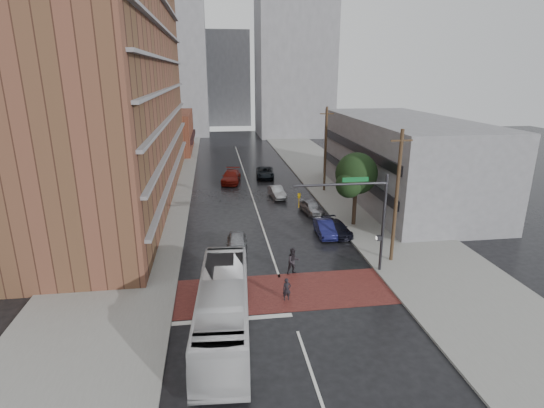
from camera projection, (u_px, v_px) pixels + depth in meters
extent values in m
plane|color=black|center=(285.00, 296.00, 27.27)|extent=(160.00, 160.00, 0.00)
cube|color=maroon|center=(284.00, 292.00, 27.74)|extent=(14.00, 5.00, 0.02)
cube|color=gray|center=(152.00, 195.00, 49.37)|extent=(9.00, 90.00, 0.15)
cube|color=gray|center=(343.00, 188.00, 52.40)|extent=(9.00, 90.00, 0.15)
cube|color=brown|center=(115.00, 70.00, 43.95)|extent=(10.00, 44.00, 28.00)
cube|color=brown|center=(169.00, 132.00, 75.71)|extent=(8.00, 16.00, 7.00)
cube|color=gray|center=(402.00, 159.00, 47.01)|extent=(11.00, 26.00, 9.00)
cube|color=gray|center=(166.00, 61.00, 94.42)|extent=(18.00, 16.00, 32.00)
cube|color=gray|center=(294.00, 52.00, 91.83)|extent=(16.00, 14.00, 36.00)
cube|color=gray|center=(226.00, 79.00, 113.52)|extent=(12.00, 10.00, 24.00)
cylinder|color=#332319|center=(355.00, 205.00, 39.14)|extent=(0.36, 0.36, 4.00)
sphere|color=black|center=(356.00, 173.00, 38.25)|extent=(3.80, 3.80, 3.80)
sphere|color=black|center=(349.00, 185.00, 37.61)|extent=(2.40, 2.40, 2.40)
sphere|color=black|center=(362.00, 178.00, 39.29)|extent=(2.60, 2.60, 2.60)
cylinder|color=#2D2D33|center=(383.00, 224.00, 29.52)|extent=(0.20, 0.20, 7.20)
cylinder|color=#2D2D33|center=(341.00, 184.00, 28.21)|extent=(6.40, 0.16, 0.16)
imported|color=gold|center=(299.00, 200.00, 28.14)|extent=(0.20, 0.16, 1.00)
cube|color=#0C5926|center=(356.00, 180.00, 28.25)|extent=(1.80, 0.05, 0.30)
cube|color=#2D2D33|center=(379.00, 238.00, 29.79)|extent=(0.30, 0.30, 0.35)
cylinder|color=#473321|center=(396.00, 198.00, 30.72)|extent=(0.26, 0.26, 10.00)
cube|color=#473321|center=(402.00, 141.00, 29.47)|extent=(1.60, 0.12, 0.12)
cylinder|color=#473321|center=(326.00, 150.00, 49.63)|extent=(0.26, 0.26, 10.00)
cube|color=#473321|center=(327.00, 114.00, 48.38)|extent=(1.60, 0.12, 0.12)
imported|color=silver|center=(223.00, 308.00, 22.88)|extent=(3.37, 11.43, 3.14)
imported|color=black|center=(287.00, 289.00, 26.53)|extent=(0.56, 0.39, 1.47)
imported|color=black|center=(293.00, 261.00, 29.96)|extent=(1.08, 0.93, 1.92)
imported|color=#94969B|center=(237.00, 244.00, 33.71)|extent=(2.00, 4.28, 1.42)
imported|color=#A8ABB0|center=(277.00, 192.00, 48.36)|extent=(1.84, 4.06, 1.29)
imported|color=maroon|center=(231.00, 177.00, 54.97)|extent=(3.01, 5.66, 1.56)
imported|color=black|center=(265.00, 172.00, 57.60)|extent=(2.77, 5.22, 1.40)
imported|color=#151649|center=(325.00, 228.00, 37.13)|extent=(1.53, 4.05, 1.32)
imported|color=black|center=(337.00, 228.00, 37.38)|extent=(2.29, 4.27, 1.18)
imported|color=#93959A|center=(311.00, 207.00, 42.91)|extent=(2.28, 4.20, 1.35)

